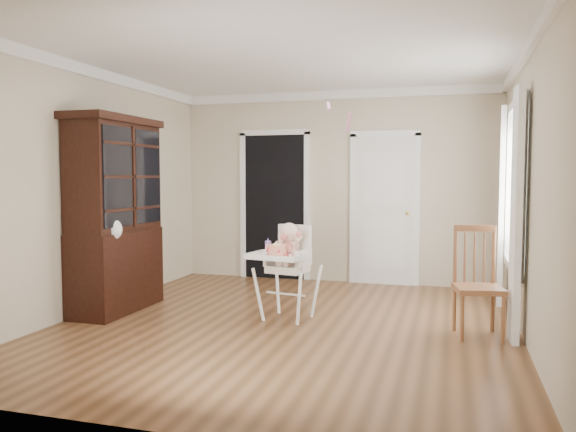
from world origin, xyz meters
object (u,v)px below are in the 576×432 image
(china_cabinet, at_px, (116,214))
(cake, at_px, (277,250))
(high_chair, at_px, (287,260))
(sippy_cup, at_px, (268,246))
(dining_chair, at_px, (478,285))

(china_cabinet, bearing_deg, cake, -1.90)
(high_chair, bearing_deg, china_cabinet, -164.71)
(high_chair, distance_m, cake, 0.27)
(high_chair, distance_m, sippy_cup, 0.25)
(sippy_cup, height_order, china_cabinet, china_cabinet)
(high_chair, xyz_separation_m, sippy_cup, (-0.20, -0.04, 0.15))
(sippy_cup, bearing_deg, high_chair, 10.99)
(china_cabinet, bearing_deg, dining_chair, 1.02)
(cake, relative_size, sippy_cup, 1.56)
(high_chair, xyz_separation_m, china_cabinet, (-1.94, -0.17, 0.46))
(high_chair, height_order, china_cabinet, china_cabinet)
(cake, distance_m, dining_chair, 1.96)
(cake, bearing_deg, china_cabinet, 178.10)
(cake, height_order, china_cabinet, china_cabinet)
(sippy_cup, bearing_deg, dining_chair, -1.78)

